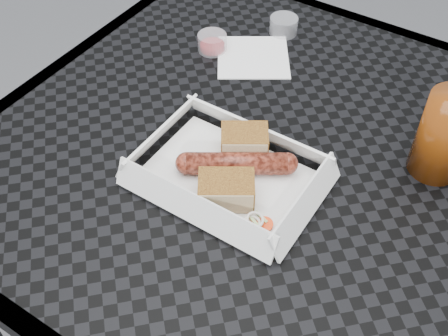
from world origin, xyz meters
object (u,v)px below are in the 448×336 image
object	(u,v)px
patio_table	(261,180)
food_tray	(228,177)
bratwurst	(237,164)
drink_glass	(444,136)

from	to	relation	value
patio_table	food_tray	size ratio (longest dim) A/B	3.64
patio_table	bratwurst	xyz separation A→B (m)	(-0.00, -0.07, 0.10)
drink_glass	food_tray	bearing A→B (deg)	-143.10
patio_table	bratwurst	size ratio (longest dim) A/B	5.47
patio_table	food_tray	bearing A→B (deg)	-96.14
food_tray	drink_glass	distance (m)	0.29
patio_table	food_tray	distance (m)	0.11
bratwurst	drink_glass	xyz separation A→B (m)	(0.22, 0.16, 0.04)
food_tray	bratwurst	bearing A→B (deg)	71.93
bratwurst	drink_glass	world-z (taller)	drink_glass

